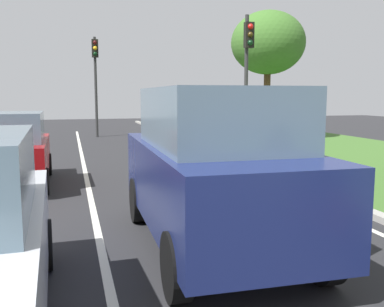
% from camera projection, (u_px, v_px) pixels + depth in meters
% --- Properties ---
extents(ground_plane, '(60.00, 60.00, 0.00)m').
position_uv_depth(ground_plane, '(115.00, 180.00, 11.26)').
color(ground_plane, '#262628').
extents(lane_line_center, '(0.12, 32.00, 0.01)m').
position_uv_depth(lane_line_center, '(87.00, 182.00, 11.07)').
color(lane_line_center, silver).
rests_on(lane_line_center, ground).
extents(lane_line_right_edge, '(0.12, 32.00, 0.01)m').
position_uv_depth(lane_line_right_edge, '(245.00, 174.00, 12.21)').
color(lane_line_right_edge, silver).
rests_on(lane_line_right_edge, ground).
extents(curb_right, '(0.24, 48.00, 0.12)m').
position_uv_depth(curb_right, '(262.00, 171.00, 12.34)').
color(curb_right, '#9E9B93').
rests_on(curb_right, ground).
extents(car_suv_ahead, '(2.04, 4.53, 2.28)m').
position_uv_depth(car_suv_ahead, '(214.00, 167.00, 6.17)').
color(car_suv_ahead, navy).
rests_on(car_suv_ahead, ground).
extents(car_hatchback_far, '(1.78, 3.73, 1.78)m').
position_uv_depth(car_hatchback_far, '(11.00, 150.00, 10.41)').
color(car_hatchback_far, maroon).
rests_on(car_hatchback_far, ground).
extents(traffic_light_near_right, '(0.32, 0.50, 5.05)m').
position_uv_depth(traffic_light_near_right, '(248.00, 61.00, 15.84)').
color(traffic_light_near_right, '#2D2D2D').
rests_on(traffic_light_near_right, ground).
extents(traffic_light_far_median, '(0.32, 0.50, 5.13)m').
position_uv_depth(traffic_light_far_median, '(95.00, 69.00, 22.43)').
color(traffic_light_far_median, '#2D2D2D').
rests_on(traffic_light_far_median, ground).
extents(tree_roadside_far, '(3.53, 3.53, 6.16)m').
position_uv_depth(tree_roadside_far, '(268.00, 43.00, 20.87)').
color(tree_roadside_far, '#4C331E').
rests_on(tree_roadside_far, ground).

